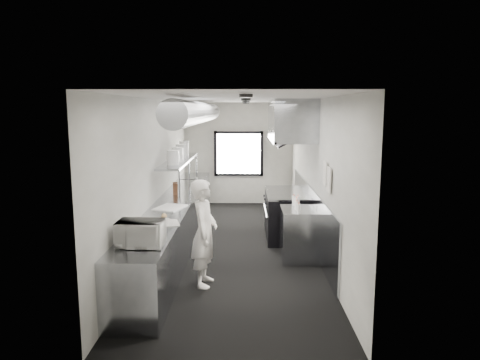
{
  "coord_description": "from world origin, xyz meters",
  "views": [
    {
      "loc": [
        0.2,
        -8.24,
        2.61
      ],
      "look_at": [
        0.09,
        -0.2,
        1.33
      ],
      "focal_mm": 33.21,
      "sensor_mm": 36.0,
      "label": 1
    }
  ],
  "objects_px": {
    "plate_stack_a": "(173,158)",
    "squeeze_bottle_e": "(294,200)",
    "deli_tub_b": "(138,230)",
    "knife_block": "(175,189)",
    "range": "(286,214)",
    "line_cook": "(204,233)",
    "prep_counter": "(171,230)",
    "far_work_table": "(194,193)",
    "pass_shelf": "(180,161)",
    "bottle_station": "(300,234)",
    "exhaust_hood": "(291,121)",
    "squeeze_bottle_a": "(299,209)",
    "squeeze_bottle_d": "(298,201)",
    "deli_tub_a": "(128,238)",
    "cutting_board": "(170,207)",
    "plate_stack_b": "(177,155)",
    "plate_stack_c": "(181,151)",
    "squeeze_bottle_c": "(297,204)",
    "squeeze_bottle_b": "(297,206)",
    "plate_stack_d": "(184,148)",
    "small_plate": "(164,219)",
    "microwave": "(141,233)"
  },
  "relations": [
    {
      "from": "squeeze_bottle_a",
      "to": "squeeze_bottle_d",
      "type": "height_order",
      "value": "squeeze_bottle_d"
    },
    {
      "from": "prep_counter",
      "to": "pass_shelf",
      "type": "relative_size",
      "value": 2.0
    },
    {
      "from": "deli_tub_b",
      "to": "deli_tub_a",
      "type": "bearing_deg",
      "value": -94.95
    },
    {
      "from": "squeeze_bottle_c",
      "to": "pass_shelf",
      "type": "bearing_deg",
      "value": 142.64
    },
    {
      "from": "deli_tub_a",
      "to": "cutting_board",
      "type": "bearing_deg",
      "value": 83.77
    },
    {
      "from": "deli_tub_a",
      "to": "range",
      "type": "bearing_deg",
      "value": 54.57
    },
    {
      "from": "squeeze_bottle_d",
      "to": "squeeze_bottle_b",
      "type": "bearing_deg",
      "value": -100.36
    },
    {
      "from": "range",
      "to": "squeeze_bottle_e",
      "type": "height_order",
      "value": "squeeze_bottle_e"
    },
    {
      "from": "microwave",
      "to": "squeeze_bottle_c",
      "type": "height_order",
      "value": "microwave"
    },
    {
      "from": "prep_counter",
      "to": "plate_stack_b",
      "type": "bearing_deg",
      "value": 91.13
    },
    {
      "from": "squeeze_bottle_e",
      "to": "squeeze_bottle_d",
      "type": "bearing_deg",
      "value": -63.13
    },
    {
      "from": "prep_counter",
      "to": "line_cook",
      "type": "xyz_separation_m",
      "value": [
        0.74,
        -1.38,
        0.35
      ]
    },
    {
      "from": "prep_counter",
      "to": "exhaust_hood",
      "type": "bearing_deg",
      "value": 28.11
    },
    {
      "from": "line_cook",
      "to": "squeeze_bottle_a",
      "type": "height_order",
      "value": "line_cook"
    },
    {
      "from": "pass_shelf",
      "to": "plate_stack_c",
      "type": "height_order",
      "value": "plate_stack_c"
    },
    {
      "from": "plate_stack_c",
      "to": "squeeze_bottle_c",
      "type": "relative_size",
      "value": 1.52
    },
    {
      "from": "pass_shelf",
      "to": "squeeze_bottle_c",
      "type": "bearing_deg",
      "value": -37.36
    },
    {
      "from": "deli_tub_a",
      "to": "bottle_station",
      "type": "bearing_deg",
      "value": 38.03
    },
    {
      "from": "range",
      "to": "plate_stack_d",
      "type": "distance_m",
      "value": 2.79
    },
    {
      "from": "deli_tub_b",
      "to": "knife_block",
      "type": "relative_size",
      "value": 0.59
    },
    {
      "from": "cutting_board",
      "to": "squeeze_bottle_e",
      "type": "height_order",
      "value": "squeeze_bottle_e"
    },
    {
      "from": "line_cook",
      "to": "plate_stack_a",
      "type": "bearing_deg",
      "value": 25.15
    },
    {
      "from": "plate_stack_a",
      "to": "squeeze_bottle_e",
      "type": "distance_m",
      "value": 2.43
    },
    {
      "from": "line_cook",
      "to": "knife_block",
      "type": "bearing_deg",
      "value": 22.22
    },
    {
      "from": "knife_block",
      "to": "squeeze_bottle_b",
      "type": "relative_size",
      "value": 1.47
    },
    {
      "from": "pass_shelf",
      "to": "bottle_station",
      "type": "relative_size",
      "value": 3.33
    },
    {
      "from": "deli_tub_b",
      "to": "squeeze_bottle_d",
      "type": "distance_m",
      "value": 2.99
    },
    {
      "from": "plate_stack_b",
      "to": "squeeze_bottle_b",
      "type": "relative_size",
      "value": 1.82
    },
    {
      "from": "exhaust_hood",
      "to": "microwave",
      "type": "distance_m",
      "value": 4.38
    },
    {
      "from": "prep_counter",
      "to": "knife_block",
      "type": "bearing_deg",
      "value": 94.37
    },
    {
      "from": "far_work_table",
      "to": "squeeze_bottle_d",
      "type": "xyz_separation_m",
      "value": [
        2.28,
        -3.72,
        0.55
      ]
    },
    {
      "from": "range",
      "to": "line_cook",
      "type": "xyz_separation_m",
      "value": [
        -1.45,
        -2.58,
        0.33
      ]
    },
    {
      "from": "pass_shelf",
      "to": "squeeze_bottle_d",
      "type": "distance_m",
      "value": 2.83
    },
    {
      "from": "exhaust_hood",
      "to": "plate_stack_a",
      "type": "relative_size",
      "value": 7.98
    },
    {
      "from": "range",
      "to": "plate_stack_a",
      "type": "bearing_deg",
      "value": -165.49
    },
    {
      "from": "squeeze_bottle_d",
      "to": "deli_tub_a",
      "type": "bearing_deg",
      "value": -139.28
    },
    {
      "from": "range",
      "to": "squeeze_bottle_a",
      "type": "xyz_separation_m",
      "value": [
        0.04,
        -1.73,
        0.51
      ]
    },
    {
      "from": "plate_stack_a",
      "to": "squeeze_bottle_c",
      "type": "relative_size",
      "value": 1.37
    },
    {
      "from": "bottle_station",
      "to": "cutting_board",
      "type": "height_order",
      "value": "cutting_board"
    },
    {
      "from": "line_cook",
      "to": "squeeze_bottle_e",
      "type": "xyz_separation_m",
      "value": [
        1.48,
        1.47,
        0.19
      ]
    },
    {
      "from": "bottle_station",
      "to": "small_plate",
      "type": "relative_size",
      "value": 5.4
    },
    {
      "from": "exhaust_hood",
      "to": "pass_shelf",
      "type": "distance_m",
      "value": 2.46
    },
    {
      "from": "range",
      "to": "plate_stack_c",
      "type": "relative_size",
      "value": 5.25
    },
    {
      "from": "exhaust_hood",
      "to": "cutting_board",
      "type": "xyz_separation_m",
      "value": [
        -2.22,
        -1.34,
        -1.48
      ]
    },
    {
      "from": "plate_stack_c",
      "to": "plate_stack_d",
      "type": "distance_m",
      "value": 0.53
    },
    {
      "from": "plate_stack_c",
      "to": "squeeze_bottle_e",
      "type": "relative_size",
      "value": 1.69
    },
    {
      "from": "prep_counter",
      "to": "far_work_table",
      "type": "relative_size",
      "value": 5.0
    },
    {
      "from": "squeeze_bottle_c",
      "to": "squeeze_bottle_e",
      "type": "height_order",
      "value": "squeeze_bottle_c"
    },
    {
      "from": "plate_stack_c",
      "to": "squeeze_bottle_a",
      "type": "height_order",
      "value": "plate_stack_c"
    },
    {
      "from": "deli_tub_a",
      "to": "plate_stack_a",
      "type": "distance_m",
      "value": 2.88
    }
  ]
}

